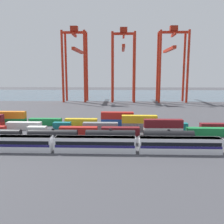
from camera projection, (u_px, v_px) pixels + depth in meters
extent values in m
plane|color=#424247|center=(93.00, 113.00, 120.03)|extent=(420.00, 420.00, 0.00)
cube|color=#475B6B|center=(106.00, 94.00, 223.85)|extent=(400.00, 110.00, 0.01)
cube|color=silver|center=(13.00, 144.00, 62.33)|extent=(20.10, 3.10, 3.90)
cube|color=navy|center=(13.00, 144.00, 62.34)|extent=(19.70, 3.14, 0.64)
cube|color=black|center=(13.00, 141.00, 62.22)|extent=(19.29, 3.13, 0.90)
cube|color=slate|center=(12.00, 137.00, 62.04)|extent=(19.90, 2.85, 0.36)
cube|color=silver|center=(95.00, 144.00, 61.61)|extent=(20.10, 3.10, 3.90)
cube|color=navy|center=(95.00, 145.00, 61.62)|extent=(19.70, 3.14, 0.64)
cube|color=black|center=(95.00, 142.00, 61.50)|extent=(19.29, 3.13, 0.90)
cube|color=slate|center=(95.00, 138.00, 61.32)|extent=(19.90, 2.85, 0.36)
cube|color=silver|center=(180.00, 145.00, 60.88)|extent=(20.10, 3.10, 3.90)
cube|color=navy|center=(180.00, 146.00, 60.90)|extent=(19.70, 3.14, 0.64)
cube|color=black|center=(180.00, 143.00, 60.78)|extent=(19.29, 3.13, 0.90)
cube|color=slate|center=(180.00, 138.00, 60.60)|extent=(19.90, 2.85, 0.36)
cube|color=#232326|center=(53.00, 141.00, 69.82)|extent=(13.82, 2.50, 1.10)
cylinder|color=black|center=(53.00, 134.00, 69.51)|extent=(13.82, 2.75, 2.75)
cylinder|color=black|center=(53.00, 129.00, 69.26)|extent=(0.70, 0.70, 0.36)
cube|color=#232326|center=(110.00, 141.00, 69.26)|extent=(13.82, 2.50, 1.10)
cylinder|color=black|center=(110.00, 135.00, 68.95)|extent=(13.82, 2.75, 2.75)
cylinder|color=black|center=(110.00, 129.00, 68.70)|extent=(0.70, 0.70, 0.36)
cube|color=#232326|center=(168.00, 142.00, 68.70)|extent=(13.82, 2.50, 1.10)
cylinder|color=black|center=(169.00, 135.00, 68.39)|extent=(13.82, 2.75, 2.75)
cylinder|color=black|center=(169.00, 130.00, 68.15)|extent=(0.70, 0.70, 0.36)
cube|color=silver|center=(37.00, 130.00, 79.22)|extent=(6.04, 2.44, 2.60)
cube|color=#AD211C|center=(78.00, 131.00, 78.76)|extent=(12.10, 2.44, 2.60)
cube|color=maroon|center=(120.00, 131.00, 78.29)|extent=(12.10, 2.44, 2.60)
cube|color=silver|center=(163.00, 131.00, 77.83)|extent=(12.10, 2.44, 2.60)
cube|color=maroon|center=(163.00, 123.00, 77.42)|extent=(12.10, 2.44, 2.60)
cube|color=#197538|center=(206.00, 132.00, 77.37)|extent=(12.10, 2.44, 2.60)
cube|color=silver|center=(24.00, 126.00, 86.35)|extent=(12.10, 2.44, 2.60)
cube|color=#146066|center=(62.00, 126.00, 85.89)|extent=(6.04, 2.44, 2.60)
cube|color=slate|center=(100.00, 126.00, 85.43)|extent=(12.10, 2.44, 2.60)
cube|color=slate|center=(139.00, 126.00, 84.96)|extent=(12.10, 2.44, 2.60)
cube|color=gold|center=(139.00, 119.00, 84.55)|extent=(12.10, 2.44, 2.60)
cube|color=#146066|center=(178.00, 127.00, 84.50)|extent=(6.04, 2.44, 2.60)
cube|color=maroon|center=(218.00, 127.00, 84.04)|extent=(12.10, 2.44, 2.60)
cube|color=#197538|center=(10.00, 122.00, 93.52)|extent=(12.10, 2.44, 2.60)
cube|color=orange|center=(10.00, 115.00, 93.11)|extent=(12.10, 2.44, 2.60)
cube|color=#197538|center=(45.00, 122.00, 93.05)|extent=(12.10, 2.44, 2.60)
cube|color=gold|center=(81.00, 122.00, 92.59)|extent=(12.10, 2.44, 2.60)
cube|color=#1C4299|center=(117.00, 122.00, 92.12)|extent=(12.10, 2.44, 2.60)
cube|color=#AD211C|center=(117.00, 115.00, 91.70)|extent=(12.10, 2.44, 2.60)
cylinder|color=red|center=(63.00, 67.00, 161.03)|extent=(1.50, 1.50, 46.58)
cylinder|color=red|center=(85.00, 67.00, 160.53)|extent=(1.50, 1.50, 46.58)
cylinder|color=red|center=(66.00, 67.00, 171.16)|extent=(1.50, 1.50, 46.58)
cylinder|color=red|center=(87.00, 67.00, 170.66)|extent=(1.50, 1.50, 46.58)
cube|color=red|center=(74.00, 32.00, 162.25)|extent=(16.15, 1.20, 1.60)
cube|color=red|center=(74.00, 35.00, 162.50)|extent=(1.20, 11.87, 1.60)
cube|color=red|center=(78.00, 51.00, 177.09)|extent=(2.00, 38.05, 2.00)
cube|color=maroon|center=(74.00, 29.00, 161.86)|extent=(4.80, 4.00, 3.20)
cylinder|color=red|center=(112.00, 68.00, 160.12)|extent=(1.50, 1.50, 45.62)
cylinder|color=red|center=(135.00, 68.00, 159.62)|extent=(1.50, 1.50, 45.62)
cylinder|color=red|center=(113.00, 68.00, 169.99)|extent=(1.50, 1.50, 45.62)
cylinder|color=red|center=(134.00, 68.00, 169.49)|extent=(1.50, 1.50, 45.62)
cube|color=red|center=(124.00, 34.00, 161.28)|extent=(16.01, 1.20, 1.60)
cube|color=red|center=(124.00, 36.00, 161.54)|extent=(1.20, 11.60, 1.60)
cube|color=red|center=(123.00, 48.00, 175.09)|extent=(2.00, 36.24, 2.00)
cube|color=maroon|center=(124.00, 30.00, 160.90)|extent=(4.80, 4.00, 3.20)
cylinder|color=red|center=(160.00, 67.00, 159.01)|extent=(1.50, 1.50, 46.38)
cylinder|color=red|center=(188.00, 67.00, 158.39)|extent=(1.50, 1.50, 46.38)
cylinder|color=red|center=(158.00, 67.00, 168.86)|extent=(1.50, 1.50, 46.38)
cylinder|color=red|center=(184.00, 67.00, 168.24)|extent=(1.50, 1.50, 46.38)
cube|color=red|center=(174.00, 32.00, 160.04)|extent=(19.54, 1.20, 1.60)
cube|color=red|center=(174.00, 35.00, 160.30)|extent=(1.20, 11.59, 1.60)
cube|color=red|center=(169.00, 50.00, 174.95)|extent=(2.00, 38.61, 2.00)
cube|color=maroon|center=(174.00, 28.00, 159.66)|extent=(4.80, 4.00, 3.20)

